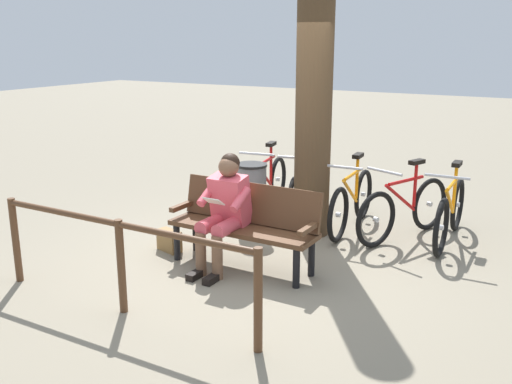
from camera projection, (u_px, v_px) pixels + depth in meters
ground_plane at (244, 266)px, 6.12m from camera, size 40.00×40.00×0.00m
bench at (246, 219)px, 6.02m from camera, size 1.61×0.50×0.87m
person_reading at (225, 207)px, 5.92m from camera, size 0.49×0.77×1.20m
handbag at (169, 241)px, 6.53m from camera, size 0.33×0.22×0.24m
tree_trunk at (314, 91)px, 6.70m from camera, size 0.43×0.43×3.47m
litter_bin at (251, 197)px, 7.15m from camera, size 0.39×0.39×0.85m
bicycle_green at (450, 213)px, 6.74m from camera, size 0.48×1.68×0.94m
bicycle_purple at (404, 209)px, 6.89m from camera, size 0.72×1.58×0.94m
bicycle_orange at (352, 202)px, 7.20m from camera, size 0.48×1.68×0.94m
bicycle_red at (302, 190)px, 7.77m from camera, size 0.57×1.64×0.94m
bicycle_silver at (267, 185)px, 7.99m from camera, size 0.48×1.67×0.94m
railing_fence at (120, 250)px, 4.96m from camera, size 2.78×0.07×0.85m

